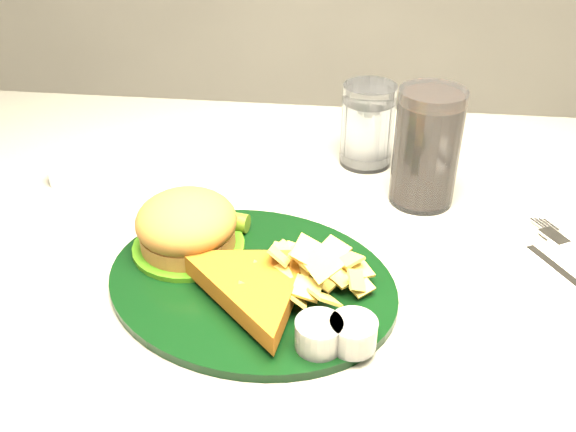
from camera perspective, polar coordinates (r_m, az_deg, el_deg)
name	(u,v)px	position (r m, az deg, el deg)	size (l,w,h in m)	color
dinner_plate	(250,259)	(0.68, -3.38, -3.85)	(0.32, 0.27, 0.07)	black
water_glass	(368,125)	(0.92, 7.08, 8.02)	(0.07, 0.07, 0.12)	white
cola_glass	(427,148)	(0.83, 12.21, 5.95)	(0.08, 0.08, 0.15)	black
fork_napkin	(563,271)	(0.77, 23.26, -4.48)	(0.12, 0.15, 0.01)	white
ramekin	(62,175)	(0.93, -19.44, 3.46)	(0.04, 0.04, 0.02)	white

